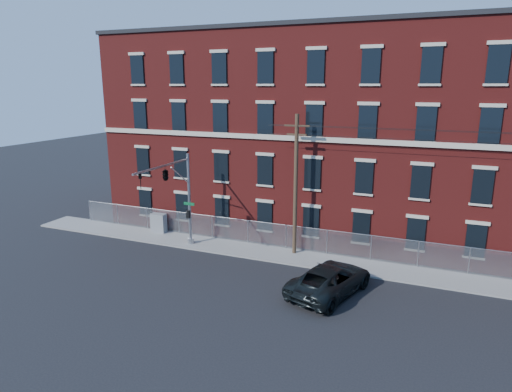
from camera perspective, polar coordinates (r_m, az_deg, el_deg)
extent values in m
plane|color=black|center=(28.66, -2.41, -10.72)|extent=(140.00, 140.00, 0.00)
cube|color=gray|center=(31.03, 22.73, -9.74)|extent=(65.00, 3.00, 0.12)
cube|color=maroon|center=(37.85, 23.89, 6.79)|extent=(55.00, 14.00, 16.00)
cube|color=black|center=(37.87, 25.17, 19.08)|extent=(55.30, 14.30, 0.30)
cube|color=beige|center=(30.78, 24.18, 5.92)|extent=(55.00, 0.18, 0.35)
cube|color=black|center=(39.34, -14.00, -0.81)|extent=(1.20, 0.10, 2.20)
cube|color=black|center=(38.60, -14.31, 4.37)|extent=(1.20, 0.10, 2.20)
cube|color=black|center=(38.18, -14.66, 9.99)|extent=(1.20, 0.10, 2.20)
cube|color=black|center=(38.12, -15.00, 15.39)|extent=(1.20, 0.10, 2.20)
cube|color=black|center=(37.34, -9.44, -1.37)|extent=(1.20, 0.10, 2.20)
cube|color=black|center=(36.56, -9.66, 4.08)|extent=(1.20, 0.10, 2.20)
cube|color=black|center=(36.11, -9.91, 10.03)|extent=(1.20, 0.10, 2.20)
cube|color=black|center=(36.05, -10.16, 15.74)|extent=(1.20, 0.10, 2.20)
cube|color=black|center=(35.61, -4.39, -1.97)|extent=(1.20, 0.10, 2.20)
cube|color=black|center=(34.79, -4.50, 3.73)|extent=(1.20, 0.10, 2.20)
cube|color=black|center=(34.32, -4.63, 9.99)|extent=(1.20, 0.10, 2.20)
cube|color=black|center=(34.25, -4.75, 16.01)|extent=(1.20, 0.10, 2.20)
cube|color=black|center=(34.18, 1.12, -2.62)|extent=(1.20, 0.10, 2.20)
cube|color=black|center=(33.33, 1.15, 3.32)|extent=(1.20, 0.10, 2.20)
cube|color=black|center=(32.83, 1.18, 9.85)|extent=(1.20, 0.10, 2.20)
cube|color=black|center=(32.77, 1.22, 16.14)|extent=(1.20, 0.10, 2.20)
cube|color=black|center=(33.10, 7.06, -3.29)|extent=(1.20, 0.10, 2.20)
cube|color=black|center=(32.22, 7.25, 2.84)|extent=(1.20, 0.10, 2.20)
cube|color=black|center=(31.71, 7.47, 9.59)|extent=(1.20, 0.10, 2.20)
cube|color=black|center=(31.64, 7.68, 16.10)|extent=(1.20, 0.10, 2.20)
cube|color=black|center=(32.40, 13.34, -3.96)|extent=(1.20, 0.10, 2.20)
cube|color=black|center=(31.50, 13.71, 2.29)|extent=(1.20, 0.10, 2.20)
cube|color=black|center=(30.97, 14.12, 9.18)|extent=(1.20, 0.10, 2.20)
cube|color=black|center=(30.90, 14.53, 15.84)|extent=(1.20, 0.10, 2.20)
cube|color=black|center=(32.10, 19.82, -4.59)|extent=(1.20, 0.10, 2.20)
cube|color=black|center=(31.19, 20.37, 1.69)|extent=(1.20, 0.10, 2.20)
cube|color=black|center=(30.67, 20.98, 8.64)|extent=(1.20, 0.10, 2.20)
cube|color=black|center=(30.60, 21.58, 15.35)|extent=(1.20, 0.10, 2.20)
cube|color=black|center=(32.23, 26.35, -5.18)|extent=(1.20, 0.10, 2.20)
cube|color=black|center=(31.32, 27.06, 1.07)|extent=(1.20, 0.10, 2.20)
cube|color=black|center=(30.79, 27.85, 7.97)|extent=(1.20, 0.10, 2.20)
cube|color=black|center=(30.72, 28.64, 14.64)|extent=(1.20, 0.10, 2.20)
cube|color=#A5A8AD|center=(31.89, 22.90, -7.26)|extent=(59.00, 0.02, 1.80)
cylinder|color=#9EA0A5|center=(31.59, 23.05, -5.73)|extent=(59.00, 0.04, 0.04)
cylinder|color=#9EA0A5|center=(42.70, -20.58, -1.78)|extent=(0.06, 0.06, 1.85)
cylinder|color=#9EA0A5|center=(40.70, -17.35, -2.26)|extent=(0.06, 0.06, 1.85)
cylinder|color=#9EA0A5|center=(38.85, -13.80, -2.79)|extent=(0.06, 0.06, 1.85)
cylinder|color=#9EA0A5|center=(37.16, -9.90, -3.36)|extent=(0.06, 0.06, 1.85)
cylinder|color=#9EA0A5|center=(35.66, -5.65, -3.96)|extent=(0.06, 0.06, 1.85)
cylinder|color=#9EA0A5|center=(34.38, -1.05, -4.58)|extent=(0.06, 0.06, 1.85)
cylinder|color=#9EA0A5|center=(33.34, 3.88, -5.22)|extent=(0.06, 0.06, 1.85)
cylinder|color=#9EA0A5|center=(32.57, 9.09, -5.84)|extent=(0.06, 0.06, 1.85)
cylinder|color=#9EA0A5|center=(32.07, 14.53, -6.45)|extent=(0.06, 0.06, 1.85)
cylinder|color=#9EA0A5|center=(31.88, 20.10, -7.00)|extent=(0.06, 0.06, 1.85)
cylinder|color=#9EA0A5|center=(31.98, 25.69, -7.49)|extent=(0.06, 0.06, 1.85)
cylinder|color=#9EA0A5|center=(33.87, -8.55, -0.44)|extent=(0.22, 0.22, 7.00)
cylinder|color=#9EA0A5|center=(34.84, -8.36, -5.70)|extent=(0.50, 0.50, 0.40)
cylinder|color=#9EA0A5|center=(30.54, -11.86, 3.79)|extent=(0.14, 6.50, 0.14)
cylinder|color=#9EA0A5|center=(32.41, -9.76, 2.67)|extent=(0.08, 2.18, 1.56)
cube|color=#0C592D|center=(33.80, -8.59, -1.00)|extent=(0.90, 0.03, 0.22)
cube|color=black|center=(33.96, -8.70, -2.33)|extent=(0.25, 0.25, 0.60)
imported|color=black|center=(28.61, -14.64, 1.83)|extent=(0.16, 0.20, 1.00)
imported|color=black|center=(30.85, -11.55, 2.86)|extent=(0.53, 2.48, 1.00)
cylinder|color=#4A3825|center=(31.32, 5.10, 1.30)|extent=(0.28, 0.28, 10.00)
cube|color=#4A3825|center=(30.67, 5.28, 8.97)|extent=(1.80, 0.12, 0.12)
cube|color=#4A3825|center=(30.73, 5.25, 7.86)|extent=(1.40, 0.12, 0.12)
imported|color=black|center=(26.96, 9.48, -10.53)|extent=(4.64, 6.88, 1.75)
cube|color=gray|center=(37.74, -12.38, -3.39)|extent=(1.26, 0.64, 1.57)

